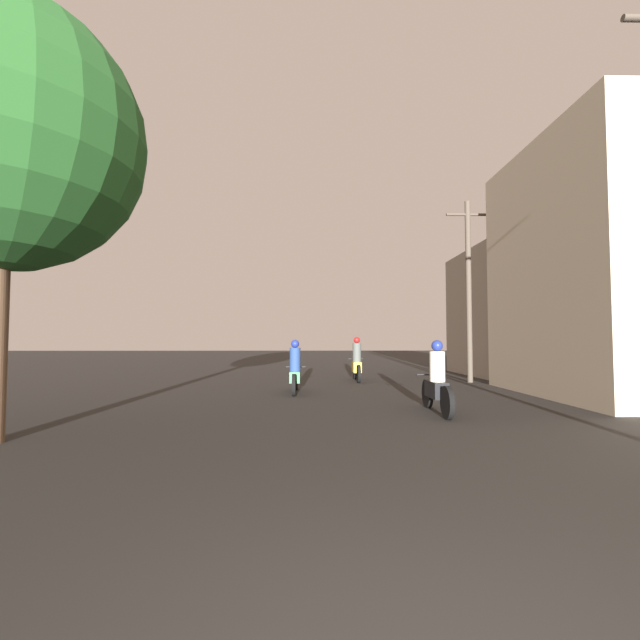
% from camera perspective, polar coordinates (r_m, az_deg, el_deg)
% --- Properties ---
extents(motorcycle_black, '(0.60, 2.12, 1.56)m').
position_cam_1_polar(motorcycle_black, '(9.56, 15.30, -8.22)').
color(motorcycle_black, black).
rests_on(motorcycle_black, ground_plane).
extents(motorcycle_green, '(0.60, 2.11, 1.57)m').
position_cam_1_polar(motorcycle_green, '(12.76, -3.34, -6.86)').
color(motorcycle_green, black).
rests_on(motorcycle_green, ground_plane).
extents(motorcycle_yellow, '(0.60, 2.12, 1.67)m').
position_cam_1_polar(motorcycle_yellow, '(16.36, 4.92, -5.78)').
color(motorcycle_yellow, black).
rests_on(motorcycle_yellow, ground_plane).
extents(building_right_near, '(5.64, 6.22, 7.14)m').
position_cam_1_polar(building_right_near, '(14.92, 36.18, 5.58)').
color(building_right_near, beige).
rests_on(building_right_near, ground_plane).
extents(building_right_far, '(5.02, 5.31, 5.52)m').
position_cam_1_polar(building_right_far, '(21.16, 25.14, 0.84)').
color(building_right_far, gray).
rests_on(building_right_far, ground_plane).
extents(utility_pole_far, '(1.60, 0.20, 6.75)m').
position_cam_1_polar(utility_pole_far, '(16.85, 19.21, 4.22)').
color(utility_pole_far, '#4C4238').
rests_on(utility_pole_far, ground_plane).
extents(street_tree, '(4.29, 4.29, 6.92)m').
position_cam_1_polar(street_tree, '(8.85, -36.77, 19.06)').
color(street_tree, brown).
rests_on(street_tree, ground_plane).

